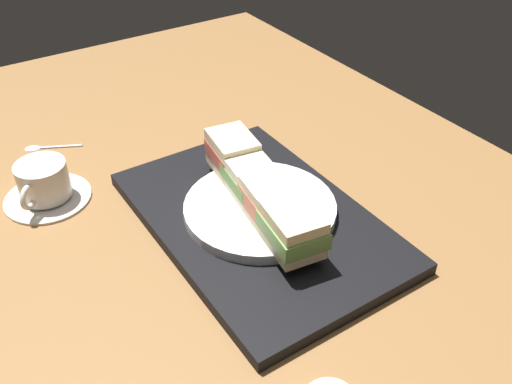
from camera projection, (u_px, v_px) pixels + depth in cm
name	position (u px, v px, depth cm)	size (l,w,h in cm)	color
ground_plane	(215.00, 221.00, 84.27)	(140.00, 100.00, 3.00)	brown
serving_tray	(258.00, 220.00, 80.51)	(41.64, 27.39, 1.91)	black
sandwich_plate	(260.00, 208.00, 79.90)	(21.51, 21.51, 1.54)	silver
sandwich_nearmost	(293.00, 229.00, 70.80)	(9.26, 7.52, 5.56)	beige
sandwich_inner_near	(270.00, 202.00, 75.51)	(8.91, 7.17, 5.35)	beige
sandwich_inner_far	(250.00, 178.00, 80.29)	(9.17, 7.29, 4.91)	#EFE5C1
sandwich_farmost	(233.00, 153.00, 84.69)	(8.69, 7.17, 5.74)	beige
coffee_cup	(44.00, 185.00, 84.35)	(12.90, 12.90, 6.27)	silver
teaspoon	(40.00, 147.00, 97.30)	(5.47, 9.31, 0.80)	silver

